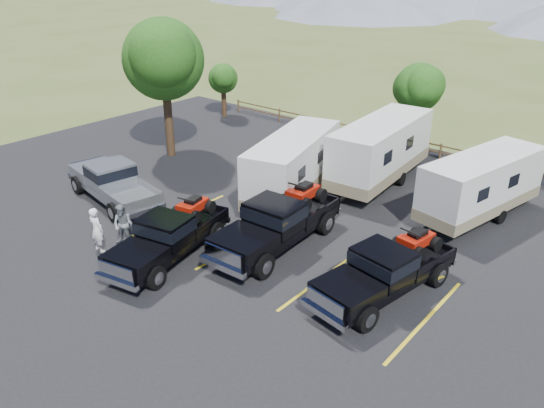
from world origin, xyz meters
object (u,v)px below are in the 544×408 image
Objects in this scene: tree_big_nw at (163,59)px; pickup_silver at (113,182)px; trailer_center at (381,151)px; trailer_right at (481,186)px; rig_right at (387,269)px; person_a at (97,230)px; rig_left at (170,234)px; rig_center at (278,221)px; person_b at (123,225)px; trailer_left at (293,166)px.

tree_big_nw is 1.19× the size of pickup_silver.
trailer_center is 1.12× the size of trailer_right.
rig_right is at bearing -15.13° from tree_big_nw.
person_a is (6.55, -9.25, -4.61)m from tree_big_nw.
person_a is at bearing -117.44° from trailer_right.
rig_right is 13.76m from pickup_silver.
rig_right is at bearing -156.75° from person_a.
trailer_center reaches higher than rig_left.
rig_left is (9.08, -7.66, -4.60)m from tree_big_nw.
person_a is (-4.97, -13.44, -0.76)m from trailer_center.
pickup_silver is (-13.68, -1.53, 0.02)m from rig_right.
trailer_center is at bearing 19.96° from tree_big_nw.
trailer_center is 5.49m from trailer_right.
trailer_center is (11.52, 4.18, -3.86)m from tree_big_nw.
rig_center is at bearing 111.05° from pickup_silver.
trailer_right reaches higher than person_a.
rig_center is 9.36m from trailer_right.
tree_big_nw reaches higher than rig_center.
rig_center is 3.59× the size of person_a.
trailer_center is at bearing 66.46° from rig_left.
person_b is (0.34, 0.99, -0.07)m from person_a.
rig_left is 0.74× the size of trailer_right.
person_b is (-9.85, -3.73, -0.09)m from rig_right.
rig_center is 6.26m from person_b.
rig_right is 11.23m from person_a.
person_b is (3.83, -2.20, -0.11)m from pickup_silver.
trailer_center is at bearing 88.50° from rig_center.
rig_center is 0.77× the size of trailer_left.
person_a is 1.05m from person_b.
pickup_silver is at bearing -171.37° from rig_center.
pickup_silver reaches higher than person_a.
person_b is at bearing -118.79° from trailer_right.
rig_center is at bearing -93.06° from trailer_center.
person_a is at bearing -121.72° from trailer_left.
rig_right is at bearing -45.78° from trailer_left.
trailer_left is (-2.49, 4.17, 0.52)m from rig_center.
rig_left is at bearing -131.00° from rig_center.
trailer_left is at bearing 143.40° from pickup_silver.
rig_right is 3.33× the size of person_a.
tree_big_nw is at bearing -156.61° from trailer_right.
rig_right is at bearing -79.69° from trailer_right.
person_a is at bearing -139.11° from rig_center.
rig_center is 0.72× the size of trailer_center.
pickup_silver is at bearing -63.15° from tree_big_nw.
person_a is 1.07× the size of person_b.
pickup_silver is (-13.89, -9.52, -0.53)m from trailer_right.
person_a is at bearing 56.96° from pickup_silver.
tree_big_nw is 17.94m from rig_right.
trailer_center is at bearing 130.51° from rig_right.
rig_center is 7.18m from person_a.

